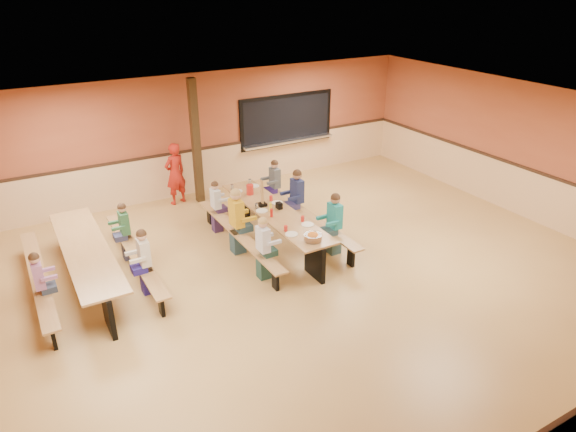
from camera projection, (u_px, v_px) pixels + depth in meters
ground at (298, 281)px, 9.39m from camera, size 12.00×12.00×0.00m
room_envelope at (298, 248)px, 9.10m from camera, size 12.04×10.04×3.02m
kitchen_pass_through at (287, 122)px, 13.82m from camera, size 2.78×0.28×1.38m
structural_post at (196, 142)px, 12.12m from camera, size 0.18×0.18×3.00m
cafeteria_table_main at (274, 220)px, 10.53m from camera, size 1.91×3.70×0.74m
cafeteria_table_second at (87, 259)px, 9.10m from camera, size 1.91×3.70×0.74m
seated_child_white_left at (263, 249)px, 9.27m from camera, size 0.37×0.30×1.21m
seated_adult_yellow at (237, 222)px, 10.12m from camera, size 0.44×0.36×1.35m
seated_child_grey_left at (216, 207)px, 11.01m from camera, size 0.34×0.27×1.14m
seated_child_teal_right at (334, 224)px, 10.10m from camera, size 0.40×0.33×1.27m
seated_child_navy_right at (297, 199)px, 11.23m from camera, size 0.41×0.34×1.29m
seated_child_char_right at (275, 185)px, 12.04m from camera, size 0.37×0.30×1.21m
seated_child_purple_sec at (41, 286)px, 8.20m from camera, size 0.34×0.28×1.16m
seated_child_green_sec at (125, 232)px, 9.92m from camera, size 0.35×0.28×1.17m
seated_child_tan_sec at (145, 262)px, 8.83m from camera, size 0.37×0.30×1.21m
standing_woman at (175, 174)px, 12.31m from camera, size 0.64×0.52×1.52m
punch_pitcher at (250, 190)px, 11.16m from camera, size 0.16×0.16×0.22m
chip_bowl at (313, 237)px, 9.22m from camera, size 0.32×0.32×0.15m
napkin_dispenser at (279, 206)px, 10.50m from camera, size 0.10×0.14×0.13m
condiment_mustard at (271, 207)px, 10.39m from camera, size 0.06×0.06×0.17m
condiment_ketchup at (271, 213)px, 10.13m from camera, size 0.06×0.06×0.17m
table_paddle at (262, 200)px, 10.59m from camera, size 0.16×0.16×0.56m
place_settings at (274, 208)px, 10.42m from camera, size 0.65×3.30×0.11m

